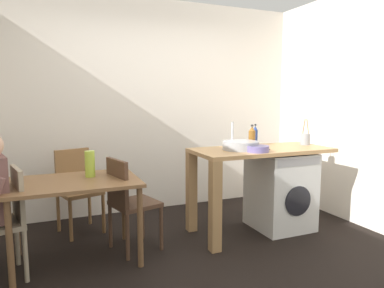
% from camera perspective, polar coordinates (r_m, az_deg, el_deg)
% --- Properties ---
extents(ground_plane, '(5.46, 5.46, 0.00)m').
position_cam_1_polar(ground_plane, '(3.27, 1.10, -18.96)').
color(ground_plane, black).
extents(wall_back, '(4.60, 0.10, 2.70)m').
position_cam_1_polar(wall_back, '(4.59, -7.79, 6.04)').
color(wall_back, silver).
rests_on(wall_back, ground_plane).
extents(wall_counter_side, '(0.10, 3.80, 2.70)m').
position_cam_1_polar(wall_counter_side, '(4.28, 28.58, 5.12)').
color(wall_counter_side, silver).
rests_on(wall_counter_side, ground_plane).
extents(dining_table, '(1.10, 0.76, 0.74)m').
position_cam_1_polar(dining_table, '(3.28, -18.55, -7.29)').
color(dining_table, brown).
rests_on(dining_table, ground_plane).
extents(chair_person_seat, '(0.48, 0.48, 0.90)m').
position_cam_1_polar(chair_person_seat, '(3.25, -28.17, -10.42)').
color(chair_person_seat, gray).
rests_on(chair_person_seat, ground_plane).
extents(chair_opposite, '(0.49, 0.49, 0.90)m').
position_cam_1_polar(chair_opposite, '(3.41, -10.37, -8.82)').
color(chair_opposite, '#4C3323').
rests_on(chair_opposite, ground_plane).
extents(chair_spare_by_wall, '(0.50, 0.50, 0.90)m').
position_cam_1_polar(chair_spare_by_wall, '(4.06, -18.21, -6.43)').
color(chair_spare_by_wall, olive).
rests_on(chair_spare_by_wall, ground_plane).
extents(kitchen_counter, '(1.50, 0.68, 0.92)m').
position_cam_1_polar(kitchen_counter, '(3.77, 8.52, -3.26)').
color(kitchen_counter, tan).
rests_on(kitchen_counter, ground_plane).
extents(washing_machine, '(0.60, 0.61, 0.86)m').
position_cam_1_polar(washing_machine, '(4.10, 14.16, -7.28)').
color(washing_machine, silver).
rests_on(washing_machine, ground_plane).
extents(sink_basin, '(0.38, 0.38, 0.09)m').
position_cam_1_polar(sink_basin, '(3.71, 7.90, -0.23)').
color(sink_basin, '#9EA0A5').
rests_on(sink_basin, kitchen_counter).
extents(tap, '(0.02, 0.02, 0.28)m').
position_cam_1_polar(tap, '(3.85, 6.56, 1.49)').
color(tap, '#B2B2B7').
rests_on(tap, kitchen_counter).
extents(bottle_tall_green, '(0.08, 0.08, 0.24)m').
position_cam_1_polar(bottle_tall_green, '(4.00, 9.72, 1.21)').
color(bottle_tall_green, brown).
rests_on(bottle_tall_green, kitchen_counter).
extents(bottle_squat_brown, '(0.06, 0.06, 0.24)m').
position_cam_1_polar(bottle_squat_brown, '(4.12, 10.23, 1.38)').
color(bottle_squat_brown, navy).
rests_on(bottle_squat_brown, kitchen_counter).
extents(mixing_bowl, '(0.23, 0.23, 0.06)m').
position_cam_1_polar(mixing_bowl, '(3.59, 10.63, -0.71)').
color(mixing_bowl, slate).
rests_on(mixing_bowl, kitchen_counter).
extents(utensil_crock, '(0.11, 0.11, 0.30)m').
position_cam_1_polar(utensil_crock, '(4.27, 17.92, 0.80)').
color(utensil_crock, gray).
rests_on(utensil_crock, kitchen_counter).
extents(vase, '(0.09, 0.09, 0.24)m').
position_cam_1_polar(vase, '(3.34, -16.27, -3.11)').
color(vase, '#A8C63D').
rests_on(vase, dining_table).
extents(scissors, '(0.15, 0.06, 0.01)m').
position_cam_1_polar(scissors, '(3.75, 11.47, -0.87)').
color(scissors, '#B2B2B7').
rests_on(scissors, kitchen_counter).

